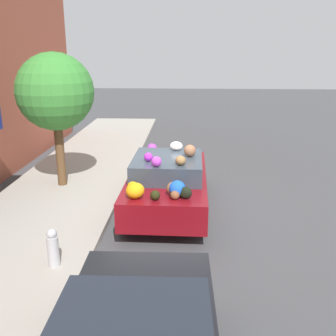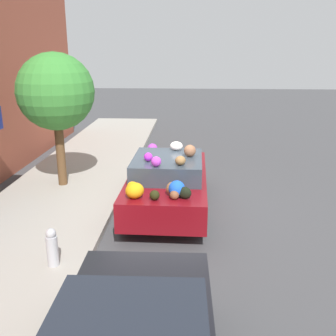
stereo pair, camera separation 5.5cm
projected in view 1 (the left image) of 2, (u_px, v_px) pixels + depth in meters
ground_plane at (161, 208)px, 9.69m from camera, size 60.00×60.00×0.00m
sidewalk_curb at (53, 204)px, 9.80m from camera, size 24.00×3.20×0.14m
street_tree at (55, 92)px, 10.25m from camera, size 2.03×2.03×3.58m
fire_hydrant at (53, 248)px, 6.80m from camera, size 0.20×0.20×0.70m
art_car at (168, 181)px, 9.44m from camera, size 4.11×1.89×1.63m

